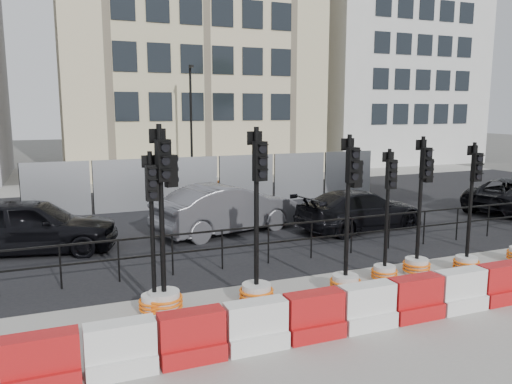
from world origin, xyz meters
name	(u,v)px	position (x,y,z in m)	size (l,w,h in m)	color
ground	(335,273)	(0.00, 0.00, 0.00)	(120.00, 120.00, 0.00)	#51514C
sidewalk_near	(421,322)	(0.00, -3.00, 0.01)	(40.00, 6.00, 0.02)	gray
road	(235,215)	(0.00, 7.00, 0.01)	(40.00, 14.00, 0.03)	black
sidewalk_far	(178,182)	(0.00, 16.00, 0.01)	(40.00, 4.00, 0.02)	gray
building_cream	(184,25)	(2.00, 21.99, 9.00)	(15.00, 10.06, 18.00)	beige
building_white	(383,52)	(17.00, 21.99, 8.00)	(12.00, 9.06, 16.00)	silver
kerb_railing	(311,233)	(0.00, 1.20, 0.69)	(18.00, 0.04, 1.00)	black
heras_fencing	(202,186)	(-0.49, 9.71, 0.71)	(14.33, 1.72, 2.00)	gray
lamp_post_far	(191,121)	(0.50, 14.98, 3.22)	(0.12, 0.56, 6.00)	black
barrier_row	(415,300)	(0.00, -2.80, 0.37)	(13.60, 0.50, 0.80)	red
traffic_signal_a	(154,282)	(-4.39, -0.79, 0.63)	(0.60, 0.60, 3.07)	silver
traffic_signal_b	(164,270)	(-4.20, -0.83, 0.85)	(0.70, 0.70, 3.55)	silver
traffic_signal_c	(257,270)	(-2.44, -1.10, 0.72)	(0.69, 0.69, 3.49)	silver
traffic_signal_d	(347,257)	(-0.48, -1.24, 0.79)	(0.65, 0.65, 3.32)	silver
traffic_signal_e	(385,255)	(0.72, -0.92, 0.61)	(0.59, 0.59, 2.98)	silver
traffic_signal_f	(418,243)	(1.71, -0.81, 0.77)	(0.63, 0.63, 3.22)	silver
traffic_signal_g	(468,246)	(2.93, -1.09, 0.63)	(0.60, 0.60, 3.07)	silver
car_a	(32,226)	(-6.65, 4.48, 0.75)	(4.68, 2.69, 1.50)	black
car_b	(227,209)	(-1.10, 4.66, 0.77)	(4.91, 2.76, 1.53)	#525257
car_c	(360,210)	(2.96, 3.46, 0.64)	(4.62, 2.39, 1.28)	black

